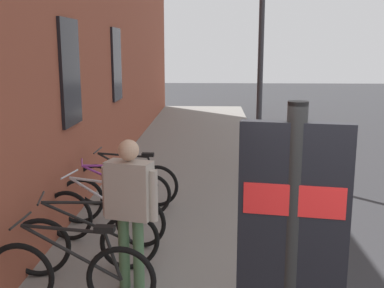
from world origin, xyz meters
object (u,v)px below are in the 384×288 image
object	(u,v)px
bicycle_under_window	(86,242)
street_lamp	(261,36)
bicycle_by_door	(104,217)
bicycle_mid_rack	(127,184)
bicycle_nearest_sign	(116,197)
pedestrian_by_facade	(130,200)
bicycle_beside_lamp	(71,275)
pedestrian_crossing_street	(291,206)
transit_info_sign	(291,257)

from	to	relation	value
bicycle_under_window	street_lamp	size ratio (longest dim) A/B	0.36
bicycle_by_door	bicycle_mid_rack	distance (m)	1.59
bicycle_by_door	street_lamp	world-z (taller)	street_lamp
bicycle_nearest_sign	pedestrian_by_facade	distance (m)	2.27
pedestrian_by_facade	bicycle_under_window	bearing A→B (deg)	59.67
bicycle_beside_lamp	bicycle_nearest_sign	size ratio (longest dim) A/B	1.03
bicycle_mid_rack	pedestrian_crossing_street	size ratio (longest dim) A/B	1.14
bicycle_nearest_sign	pedestrian_by_facade	size ratio (longest dim) A/B	1.01
bicycle_beside_lamp	pedestrian_by_facade	size ratio (longest dim) A/B	1.04
bicycle_under_window	pedestrian_by_facade	distance (m)	0.95
bicycle_nearest_sign	street_lamp	world-z (taller)	street_lamp
bicycle_beside_lamp	pedestrian_crossing_street	size ratio (longest dim) A/B	1.14
bicycle_nearest_sign	street_lamp	bearing A→B (deg)	-36.61
bicycle_under_window	bicycle_by_door	world-z (taller)	same
bicycle_by_door	pedestrian_crossing_street	size ratio (longest dim) A/B	1.12
bicycle_under_window	pedestrian_by_facade	world-z (taller)	pedestrian_by_facade
pedestrian_crossing_street	bicycle_beside_lamp	bearing A→B (deg)	104.40
street_lamp	pedestrian_by_facade	bearing A→B (deg)	160.73
pedestrian_crossing_street	bicycle_mid_rack	bearing A→B (deg)	40.52
pedestrian_crossing_street	street_lamp	size ratio (longest dim) A/B	0.32
bicycle_nearest_sign	transit_info_sign	xyz separation A→B (m)	(-4.65, -1.89, 1.21)
bicycle_under_window	street_lamp	world-z (taller)	street_lamp
bicycle_under_window	transit_info_sign	bearing A→B (deg)	-146.97
pedestrian_crossing_street	bicycle_nearest_sign	bearing A→B (deg)	49.84
street_lamp	transit_info_sign	bearing A→B (deg)	175.56
bicycle_by_door	bicycle_mid_rack	world-z (taller)	same
bicycle_by_door	pedestrian_by_facade	size ratio (longest dim) A/B	1.03
bicycle_beside_lamp	bicycle_by_door	world-z (taller)	same
transit_info_sign	pedestrian_crossing_street	xyz separation A→B (m)	(2.67, -0.46, -0.65)
bicycle_by_door	transit_info_sign	xyz separation A→B (m)	(-3.76, -1.87, 1.21)
bicycle_beside_lamp	bicycle_under_window	world-z (taller)	same
bicycle_under_window	bicycle_mid_rack	distance (m)	2.45
bicycle_mid_rack	pedestrian_by_facade	xyz separation A→B (m)	(-2.80, -0.55, 0.65)
street_lamp	bicycle_by_door	bearing A→B (deg)	149.73
bicycle_nearest_sign	transit_info_sign	size ratio (longest dim) A/B	0.72
bicycle_under_window	bicycle_nearest_sign	size ratio (longest dim) A/B	1.01
bicycle_beside_lamp	transit_info_sign	xyz separation A→B (m)	(-2.08, -1.83, 1.21)
transit_info_sign	bicycle_by_door	bearing A→B (deg)	26.41
bicycle_nearest_sign	transit_info_sign	distance (m)	5.16
bicycle_mid_rack	street_lamp	xyz separation A→B (m)	(2.68, -2.46, 2.49)
bicycle_by_door	bicycle_nearest_sign	size ratio (longest dim) A/B	1.02
bicycle_under_window	bicycle_mid_rack	size ratio (longest dim) A/B	0.98
bicycle_nearest_sign	bicycle_mid_rack	bearing A→B (deg)	-4.23
pedestrian_by_facade	pedestrian_crossing_street	distance (m)	1.75
bicycle_nearest_sign	pedestrian_crossing_street	distance (m)	3.12
bicycle_beside_lamp	bicycle_nearest_sign	bearing A→B (deg)	1.45
bicycle_beside_lamp	transit_info_sign	world-z (taller)	transit_info_sign
bicycle_under_window	bicycle_by_door	distance (m)	0.86
bicycle_by_door	bicycle_mid_rack	size ratio (longest dim) A/B	0.99
bicycle_under_window	transit_info_sign	distance (m)	3.67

